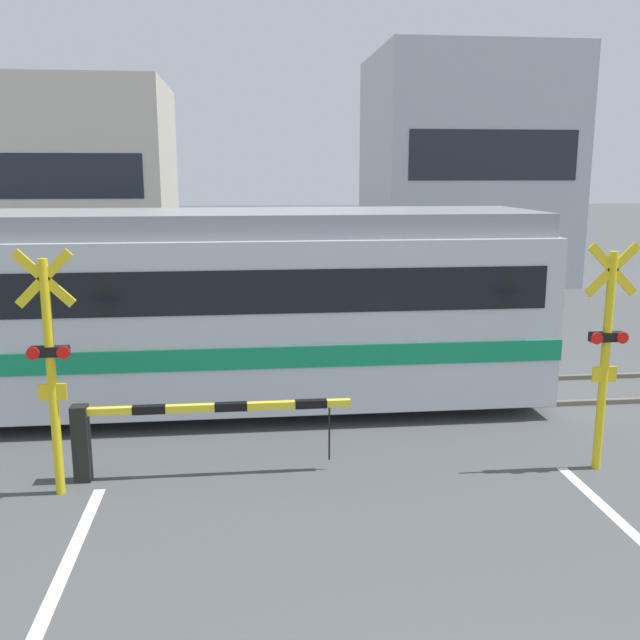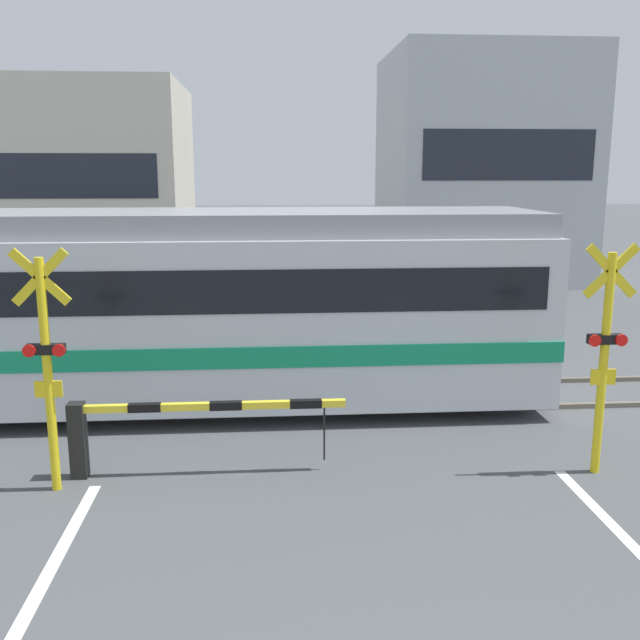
# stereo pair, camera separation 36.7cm
# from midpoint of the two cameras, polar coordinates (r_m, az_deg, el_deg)

# --- Properties ---
(rail_track_near) EXTENTS (50.00, 0.10, 0.08)m
(rail_track_near) POSITION_cam_midpoint_polar(r_m,az_deg,el_deg) (11.48, -1.07, -7.39)
(rail_track_near) COLOR #6B6051
(rail_track_near) RESTS_ON ground_plane
(rail_track_far) EXTENTS (50.00, 0.10, 0.08)m
(rail_track_far) POSITION_cam_midpoint_polar(r_m,az_deg,el_deg) (12.84, -1.66, -5.29)
(rail_track_far) COLOR #6B6051
(rail_track_far) RESTS_ON ground_plane
(commuter_train) EXTENTS (15.25, 2.85, 3.20)m
(commuter_train) POSITION_cam_midpoint_polar(r_m,az_deg,el_deg) (12.07, -20.44, 1.03)
(commuter_train) COLOR silver
(commuter_train) RESTS_ON ground_plane
(crossing_barrier_near) EXTENTS (3.49, 0.20, 0.98)m
(crossing_barrier_near) POSITION_cam_midpoint_polar(r_m,az_deg,el_deg) (9.30, -14.26, -8.14)
(crossing_barrier_near) COLOR black
(crossing_barrier_near) RESTS_ON ground_plane
(crossing_barrier_far) EXTENTS (3.49, 0.20, 0.98)m
(crossing_barrier_far) POSITION_cam_midpoint_polar(r_m,az_deg,el_deg) (15.40, 6.14, 0.08)
(crossing_barrier_far) COLOR black
(crossing_barrier_far) RESTS_ON ground_plane
(crossing_signal_left) EXTENTS (0.68, 0.15, 2.96)m
(crossing_signal_left) POSITION_cam_midpoint_polar(r_m,az_deg,el_deg) (8.93, -21.86, -3.21)
(crossing_signal_left) COLOR yellow
(crossing_signal_left) RESTS_ON ground_plane
(crossing_signal_right) EXTENTS (0.68, 0.15, 2.96)m
(crossing_signal_right) POSITION_cam_midpoint_polar(r_m,az_deg,el_deg) (9.65, 20.90, -2.06)
(crossing_signal_right) COLOR yellow
(crossing_signal_right) RESTS_ON ground_plane
(pedestrian) EXTENTS (0.38, 0.22, 1.55)m
(pedestrian) POSITION_cam_midpoint_polar(r_m,az_deg,el_deg) (19.03, -0.53, 2.96)
(pedestrian) COLOR #33384C
(pedestrian) RESTS_ON ground_plane
(building_left_of_street) EXTENTS (6.21, 6.23, 6.68)m
(building_left_of_street) POSITION_cam_midpoint_polar(r_m,az_deg,el_deg) (26.00, -19.22, 10.13)
(building_left_of_street) COLOR beige
(building_left_of_street) RESTS_ON ground_plane
(building_right_of_street) EXTENTS (6.52, 6.23, 7.84)m
(building_right_of_street) POSITION_cam_midpoint_polar(r_m,az_deg,el_deg) (26.54, 11.00, 11.84)
(building_right_of_street) COLOR #B2B7BC
(building_right_of_street) RESTS_ON ground_plane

